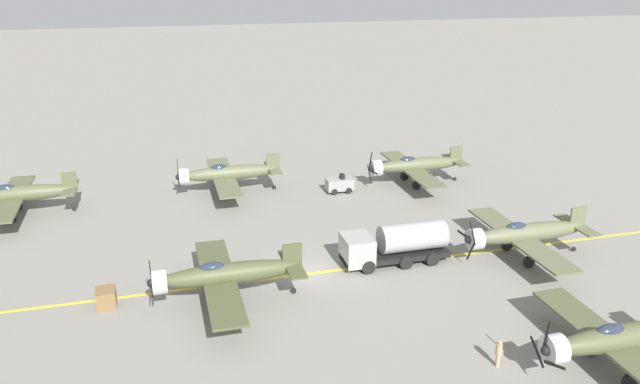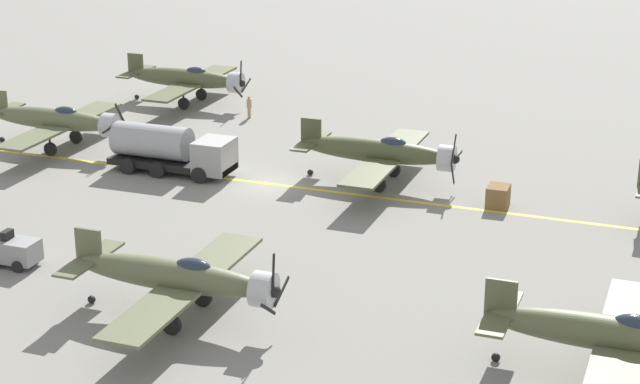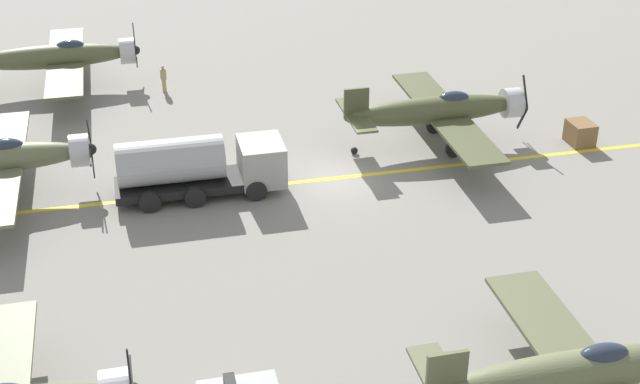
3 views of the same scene
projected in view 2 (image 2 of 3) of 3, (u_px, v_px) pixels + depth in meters
ground_plane at (270, 184)px, 64.66m from camera, size 400.00×400.00×0.00m
taxiway_stripe at (270, 184)px, 64.66m from camera, size 0.30×160.00×0.01m
airplane_far_right at (615, 335)px, 41.48m from camera, size 12.00×9.98×3.65m
airplane_mid_right at (179, 277)px, 46.71m from camera, size 12.00×9.98×3.80m
airplane_near_left at (188, 79)px, 81.86m from camera, size 12.00×9.98×3.79m
airplane_mid_center at (381, 152)px, 64.09m from camera, size 12.00×9.98×3.65m
airplane_near_center at (57, 120)px, 70.81m from camera, size 12.00×9.98×3.65m
fuel_tanker at (172, 150)px, 66.22m from camera, size 2.67×8.00×2.98m
tow_tractor at (13, 250)px, 52.76m from camera, size 1.57×2.60×1.79m
ground_crew_walking at (249, 106)px, 78.52m from camera, size 0.36×0.36×1.65m
supply_crate_by_tanker at (498, 196)px, 60.79m from camera, size 1.49×1.26×1.22m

